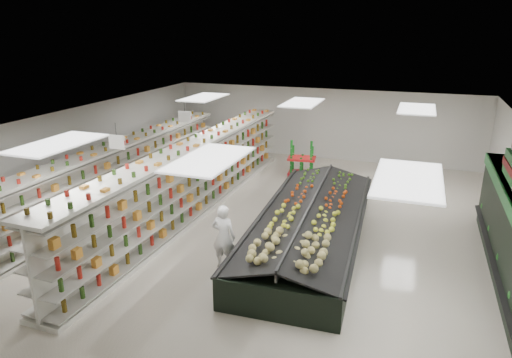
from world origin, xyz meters
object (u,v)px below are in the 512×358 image
at_px(gondola_center, 194,181).
at_px(produce_island, 310,224).
at_px(gondola_left, 124,174).
at_px(soda_endcap, 302,160).
at_px(shopper_main, 224,237).
at_px(shopper_background, 198,158).

distance_m(gondola_center, produce_island, 4.22).
bearing_deg(gondola_left, soda_endcap, 43.56).
relative_size(gondola_left, produce_island, 1.50).
relative_size(gondola_left, shopper_main, 7.13).
bearing_deg(shopper_main, gondola_center, -52.48).
xyz_separation_m(gondola_center, soda_endcap, (2.37, 4.89, -0.38)).
relative_size(produce_island, soda_endcap, 5.70).
height_order(gondola_center, produce_island, gondola_center).
xyz_separation_m(soda_endcap, shopper_background, (-3.91, -1.52, 0.10)).
bearing_deg(gondola_center, shopper_background, 115.66).
relative_size(gondola_left, gondola_center, 0.90).
height_order(soda_endcap, shopper_main, shopper_main).
bearing_deg(shopper_main, gondola_left, -32.12).
bearing_deg(soda_endcap, gondola_left, -137.36).
height_order(gondola_left, shopper_background, gondola_left).
height_order(produce_island, shopper_background, shopper_background).
xyz_separation_m(gondola_center, shopper_main, (2.37, -3.06, -0.22)).
bearing_deg(soda_endcap, shopper_background, -158.69).
bearing_deg(gondola_left, shopper_main, -30.89).
bearing_deg(gondola_left, gondola_center, -2.03).
bearing_deg(produce_island, soda_endcap, 106.49).
relative_size(gondola_left, shopper_background, 7.76).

